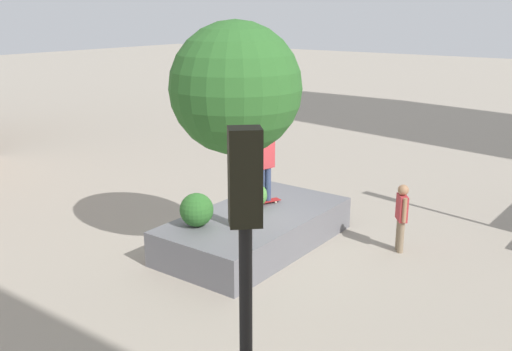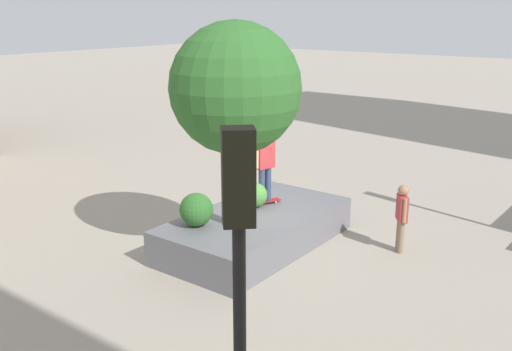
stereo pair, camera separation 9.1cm
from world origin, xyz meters
The scene contains 9 objects.
ground_plane centered at (0.00, 0.00, 0.00)m, with size 120.00×120.00×0.00m, color #9E9384.
planter_ledge centered at (-0.23, -0.05, 0.39)m, with size 4.61×2.39×0.77m, color slate.
plaza_tree centered at (0.64, 0.08, 3.69)m, with size 2.66×2.66×4.27m.
boxwood_shrub centered at (1.13, -0.62, 1.13)m, with size 0.72×0.72×0.72m, color #2D6628.
hedge_clump centered at (-0.59, -0.36, 1.06)m, with size 0.58×0.58×0.58m, color #4C8C3D.
skateboard centered at (-0.90, -0.29, 0.83)m, with size 0.82×0.52×0.07m.
skateboarder centered at (-0.90, -0.29, 1.84)m, with size 0.57×0.30×1.72m.
traffic_light_corner centered at (5.93, 4.37, 2.92)m, with size 0.37×0.37×4.26m.
bystander_watching centered at (-1.88, 2.71, 0.90)m, with size 0.44×0.39×1.55m.
Camera 2 is at (9.55, 7.27, 5.19)m, focal length 40.26 mm.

